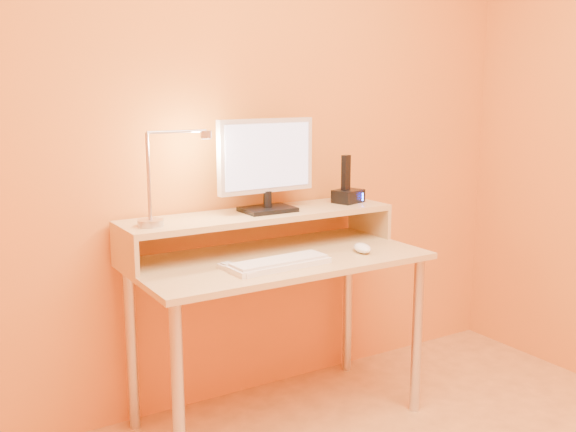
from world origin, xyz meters
TOP-DOWN VIEW (x-y plane):
  - wall_back at (0.00, 1.50)m, footprint 3.00×0.04m
  - desk_leg_fl at (-0.55, 0.93)m, footprint 0.04×0.04m
  - desk_leg_fr at (0.55, 0.93)m, footprint 0.04×0.04m
  - desk_leg_bl at (-0.55, 1.43)m, footprint 0.04×0.04m
  - desk_leg_br at (0.55, 1.43)m, footprint 0.04×0.04m
  - desk_lower at (0.00, 1.18)m, footprint 1.20×0.60m
  - shelf_riser_left at (-0.59, 1.33)m, footprint 0.02×0.30m
  - shelf_riser_right at (0.59, 1.33)m, footprint 0.02×0.30m
  - desk_shelf at (0.00, 1.33)m, footprint 1.20×0.30m
  - monitor_foot at (0.04, 1.33)m, footprint 0.22×0.16m
  - monitor_neck at (0.04, 1.33)m, footprint 0.04×0.04m
  - monitor_panel at (0.04, 1.34)m, footprint 0.46×0.06m
  - monitor_back at (0.04, 1.36)m, footprint 0.41×0.04m
  - monitor_screen at (0.04, 1.32)m, footprint 0.41×0.03m
  - lamp_base at (-0.49, 1.30)m, footprint 0.10×0.10m
  - lamp_post at (-0.49, 1.30)m, footprint 0.01×0.01m
  - lamp_arm at (-0.37, 1.30)m, footprint 0.24×0.01m
  - lamp_head at (-0.25, 1.30)m, footprint 0.04×0.04m
  - lamp_bulb at (-0.25, 1.30)m, footprint 0.03×0.03m
  - phone_dock at (0.47, 1.33)m, footprint 0.15×0.13m
  - phone_handset at (0.45, 1.33)m, footprint 0.05×0.04m
  - phone_led at (0.51, 1.28)m, footprint 0.01×0.00m
  - keyboard at (-0.08, 1.03)m, footprint 0.41×0.15m
  - mouse at (0.34, 1.05)m, footprint 0.10×0.13m
  - remote_control at (-0.25, 1.06)m, footprint 0.08×0.20m

SIDE VIEW (x-z plane):
  - desk_leg_fl at x=-0.55m, z-range 0.00..0.69m
  - desk_leg_fr at x=0.55m, z-range 0.00..0.69m
  - desk_leg_bl at x=-0.55m, z-range 0.00..0.69m
  - desk_leg_br at x=0.55m, z-range 0.00..0.69m
  - desk_lower at x=0.00m, z-range 0.70..0.72m
  - remote_control at x=-0.25m, z-range 0.72..0.74m
  - keyboard at x=-0.08m, z-range 0.72..0.74m
  - mouse at x=0.34m, z-range 0.72..0.76m
  - shelf_riser_left at x=-0.59m, z-range 0.72..0.85m
  - shelf_riser_right at x=0.59m, z-range 0.72..0.85m
  - desk_shelf at x=0.00m, z-range 0.86..0.88m
  - monitor_foot at x=0.04m, z-range 0.88..0.90m
  - lamp_base at x=-0.49m, z-range 0.88..0.90m
  - phone_dock at x=0.47m, z-range 0.88..0.94m
  - phone_led at x=0.51m, z-range 0.89..0.93m
  - monitor_neck at x=0.04m, z-range 0.90..0.97m
  - phone_handset at x=0.45m, z-range 0.94..1.10m
  - lamp_post at x=-0.49m, z-range 0.91..1.24m
  - monitor_panel at x=0.04m, z-range 0.96..1.27m
  - monitor_back at x=0.04m, z-range 0.99..1.25m
  - monitor_screen at x=0.04m, z-range 0.98..1.25m
  - lamp_bulb at x=-0.25m, z-range 1.20..1.21m
  - lamp_head at x=-0.25m, z-range 1.21..1.24m
  - lamp_arm at x=-0.37m, z-range 1.23..1.24m
  - wall_back at x=0.00m, z-range 0.00..2.50m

